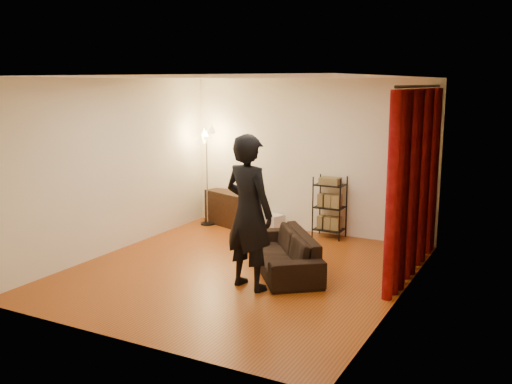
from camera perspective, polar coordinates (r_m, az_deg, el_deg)
The scene contains 14 objects.
floor at distance 8.17m, azimuth -1.61°, elevation -7.89°, with size 5.00×5.00×0.00m, color #944112.
ceiling at distance 7.74m, azimuth -1.72°, elevation 11.41°, with size 5.00×5.00×0.00m, color white.
wall_back at distance 10.07m, azimuth 5.33°, elevation 3.54°, with size 5.00×5.00×0.00m, color beige.
wall_front at distance 5.83m, azimuth -13.80°, elevation -2.10°, with size 5.00×5.00×0.00m, color beige.
wall_left at distance 9.14m, azimuth -14.07°, elevation 2.52°, with size 5.00×5.00×0.00m, color beige.
wall_right at distance 7.03m, azimuth 14.53°, elevation 0.06°, with size 5.00×5.00×0.00m, color beige.
curtain_rod at distance 8.04m, azimuth 16.14°, elevation 10.12°, with size 0.04×0.04×2.65m, color black.
curtain at distance 8.15m, azimuth 15.52°, elevation 0.93°, with size 0.22×2.65×2.55m, color maroon, non-canonical shape.
sofa at distance 8.13m, azimuth 2.71°, elevation -5.97°, with size 1.87×0.73×0.55m, color black.
person at distance 7.26m, azimuth -0.73°, elevation -2.04°, with size 0.73×0.48×2.01m, color black.
media_cabinet at distance 10.63m, azimuth -2.51°, elevation -1.70°, with size 1.08×0.41×0.63m, color black.
storage_boxes at distance 10.37m, azimuth 1.69°, elevation -3.00°, with size 0.34×0.28×0.29m, color beige, non-canonical shape.
wire_shelf at distance 9.83m, azimuth 7.37°, elevation -1.52°, with size 0.49×0.34×1.07m, color black, non-canonical shape.
floor_lamp at distance 10.63m, azimuth -4.91°, elevation 1.53°, with size 0.33×0.33×1.82m, color silver, non-canonical shape.
Camera 1 is at (3.80, -6.74, 2.63)m, focal length 40.00 mm.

